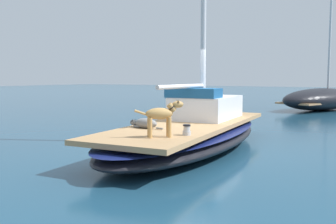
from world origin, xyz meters
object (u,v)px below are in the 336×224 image
object	(u,v)px
dog_grey	(145,123)
deck_winch	(187,130)
dog_tan	(162,115)
sailboat_main	(189,136)
moored_boat_far_astern	(321,99)

from	to	relation	value
dog_grey	deck_winch	bearing A→B (deg)	-17.41
dog_tan	dog_grey	size ratio (longest dim) A/B	0.76
dog_tan	dog_grey	xyz separation A→B (m)	(-1.00, 0.86, -0.32)
sailboat_main	dog_tan	distance (m)	2.40
dog_tan	dog_grey	world-z (taller)	dog_tan
deck_winch	dog_tan	bearing A→B (deg)	-121.56
dog_grey	moored_boat_far_astern	xyz separation A→B (m)	(1.14, 14.82, -0.16)
sailboat_main	dog_tan	world-z (taller)	dog_tan
dog_tan	moored_boat_far_astern	bearing A→B (deg)	89.51
dog_tan	dog_grey	bearing A→B (deg)	139.29
dog_tan	moored_boat_far_astern	distance (m)	15.69
dog_tan	sailboat_main	bearing A→B (deg)	105.40
dog_tan	deck_winch	size ratio (longest dim) A/B	3.47
moored_boat_far_astern	sailboat_main	bearing A→B (deg)	-93.15
sailboat_main	deck_winch	bearing A→B (deg)	-62.99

